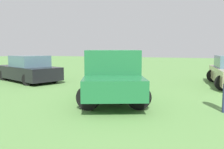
{
  "coord_description": "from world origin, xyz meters",
  "views": [
    {
      "loc": [
        -3.2,
        8.16,
        1.86
      ],
      "look_at": [
        0.04,
        -0.02,
        0.9
      ],
      "focal_mm": 39.12,
      "sensor_mm": 36.0,
      "label": 1
    }
  ],
  "objects": [
    {
      "name": "ground_plane",
      "position": [
        0.0,
        0.0,
        0.0
      ],
      "size": [
        80.0,
        80.0,
        0.0
      ],
      "primitive_type": "plane",
      "color": "#5B8C47"
    },
    {
      "name": "pickup_truck",
      "position": [
        -0.01,
        0.1,
        0.92
      ],
      "size": [
        3.64,
        5.24,
        1.79
      ],
      "rotation": [
        0.0,
        0.0,
        5.12
      ],
      "color": "black",
      "rests_on": "ground_plane"
    },
    {
      "name": "sedan_far",
      "position": [
        6.09,
        -2.68,
        0.65
      ],
      "size": [
        4.63,
        3.26,
        1.45
      ],
      "rotation": [
        0.0,
        0.0,
        5.9
      ],
      "color": "black",
      "rests_on": "ground_plane"
    }
  ]
}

